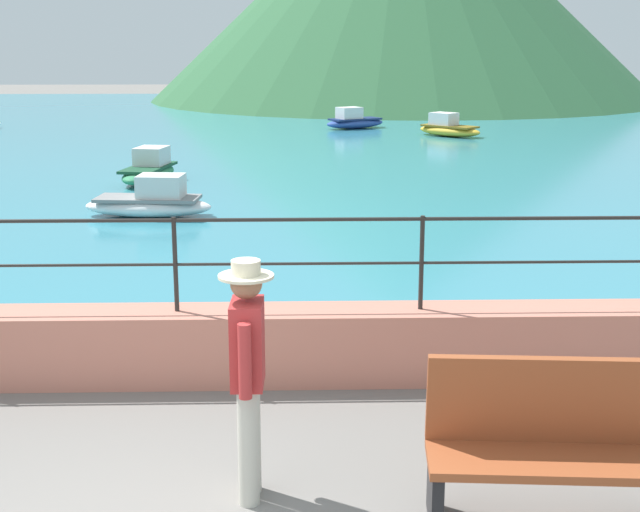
% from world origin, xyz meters
% --- Properties ---
extents(promenade_wall, '(20.00, 0.56, 0.70)m').
position_xyz_m(promenade_wall, '(0.00, 3.20, 0.35)').
color(promenade_wall, tan).
rests_on(promenade_wall, ground).
extents(railing, '(18.44, 0.04, 0.90)m').
position_xyz_m(railing, '(0.00, 3.20, 1.34)').
color(railing, '#282623').
rests_on(railing, promenade_wall).
extents(lake_water, '(64.00, 44.32, 0.06)m').
position_xyz_m(lake_water, '(0.00, 25.84, 0.03)').
color(lake_water, teal).
rests_on(lake_water, ground).
extents(bench_far, '(1.74, 0.69, 1.13)m').
position_xyz_m(bench_far, '(2.85, 0.61, 0.56)').
color(bench_far, '#9E4C28').
rests_on(bench_far, ground).
extents(person_walking, '(0.38, 0.57, 1.75)m').
position_xyz_m(person_walking, '(0.79, 0.95, 0.98)').
color(person_walking, beige).
rests_on(person_walking, ground).
extents(boat_0, '(1.32, 2.43, 0.76)m').
position_xyz_m(boat_0, '(-2.16, 15.06, 0.33)').
color(boat_0, '#338C59').
rests_on(boat_0, lake_water).
extents(boat_2, '(2.38, 1.11, 0.76)m').
position_xyz_m(boat_2, '(-1.50, 11.04, 0.33)').
color(boat_2, white).
rests_on(boat_2, lake_water).
extents(boat_5, '(2.45, 1.89, 0.76)m').
position_xyz_m(boat_5, '(3.22, 27.14, 0.33)').
color(boat_5, '#2D4C9E').
rests_on(boat_5, lake_water).
extents(boat_7, '(2.27, 2.26, 0.76)m').
position_xyz_m(boat_7, '(6.17, 24.45, 0.33)').
color(boat_7, gold).
rests_on(boat_7, lake_water).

